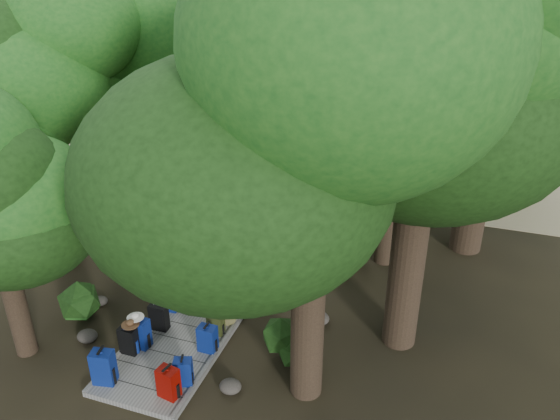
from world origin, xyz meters
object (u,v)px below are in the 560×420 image
at_px(backpack_left_d, 170,301).
at_px(duffel_right_khaki, 228,311).
at_px(sun_lounger, 395,149).
at_px(suitcase_on_boardwalk, 159,317).
at_px(backpack_right_a, 168,381).
at_px(kayak, 248,138).
at_px(backpack_left_b, 129,339).
at_px(backpack_left_a, 103,366).
at_px(backpack_left_c, 140,332).
at_px(backpack_right_b, 183,371).
at_px(backpack_right_d, 216,323).
at_px(backpack_right_c, 207,337).
at_px(lone_suitcase_on_sand, 323,163).

height_order(backpack_left_d, duffel_right_khaki, backpack_left_d).
xyz_separation_m(backpack_left_d, sun_lounger, (3.45, 12.41, -0.06)).
bearing_deg(suitcase_on_boardwalk, backpack_right_a, -57.64).
bearing_deg(kayak, backpack_left_b, -62.52).
xyz_separation_m(backpack_left_a, duffel_right_khaki, (1.46, 2.64, -0.21)).
distance_m(backpack_left_c, backpack_right_b, 1.56).
bearing_deg(sun_lounger, backpack_left_c, -83.61).
relative_size(backpack_left_b, backpack_right_b, 1.08).
xyz_separation_m(backpack_right_b, backpack_right_d, (-0.07, 1.62, -0.05)).
height_order(backpack_right_d, kayak, backpack_right_d).
distance_m(backpack_right_c, backpack_right_d, 0.59).
distance_m(backpack_left_c, backpack_right_d, 1.62).
bearing_deg(backpack_left_c, lone_suitcase_on_sand, 88.72).
bearing_deg(backpack_left_a, backpack_left_c, 74.42).
bearing_deg(suitcase_on_boardwalk, backpack_left_c, -99.93).
xyz_separation_m(backpack_right_b, duffel_right_khaki, (-0.03, 2.18, -0.13)).
bearing_deg(backpack_right_b, backpack_left_d, 106.02).
distance_m(backpack_left_a, backpack_right_a, 1.38).
bearing_deg(duffel_right_khaki, backpack_right_c, -112.62).
relative_size(backpack_right_a, backpack_right_b, 1.10).
height_order(backpack_left_c, kayak, backpack_left_c).
bearing_deg(backpack_right_a, backpack_right_b, 83.57).
height_order(backpack_left_d, backpack_right_c, backpack_right_c).
distance_m(backpack_left_a, backpack_right_b, 1.56).
distance_m(suitcase_on_boardwalk, lone_suitcase_on_sand, 10.60).
bearing_deg(backpack_right_b, sun_lounger, 63.02).
relative_size(backpack_right_c, duffel_right_khaki, 1.17).
distance_m(backpack_left_a, backpack_left_d, 2.50).
height_order(backpack_left_a, backpack_right_a, backpack_left_a).
height_order(backpack_left_c, lone_suitcase_on_sand, backpack_left_c).
bearing_deg(lone_suitcase_on_sand, backpack_right_d, -84.60).
bearing_deg(kayak, backpack_left_d, -60.65).
bearing_deg(backpack_left_d, duffel_right_khaki, -2.70).
bearing_deg(backpack_left_c, backpack_right_b, -22.58).
bearing_deg(backpack_left_c, sun_lounger, 80.01).
xyz_separation_m(backpack_right_b, kayak, (-4.37, 14.19, -0.28)).
bearing_deg(duffel_right_khaki, suitcase_on_boardwalk, -171.79).
height_order(backpack_left_d, suitcase_on_boardwalk, suitcase_on_boardwalk).
distance_m(backpack_left_b, backpack_right_c, 1.64).
distance_m(backpack_left_a, duffel_right_khaki, 3.02).
bearing_deg(backpack_left_c, backpack_right_c, 17.69).
xyz_separation_m(backpack_left_c, suitcase_on_boardwalk, (0.08, 0.64, -0.06)).
relative_size(backpack_right_c, suitcase_on_boardwalk, 1.05).
relative_size(suitcase_on_boardwalk, sun_lounger, 0.35).
height_order(backpack_left_a, suitcase_on_boardwalk, backpack_left_a).
height_order(duffel_right_khaki, suitcase_on_boardwalk, suitcase_on_boardwalk).
bearing_deg(backpack_left_d, lone_suitcase_on_sand, 75.23).
bearing_deg(backpack_right_a, kayak, 116.45).
bearing_deg(kayak, backpack_left_a, -63.14).
bearing_deg(backpack_left_b, kayak, 101.57).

